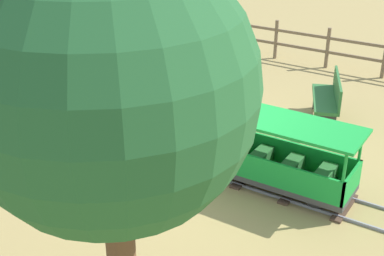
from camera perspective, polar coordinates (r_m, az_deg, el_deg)
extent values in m
plane|color=#A38C51|center=(7.97, 0.57, -3.73)|extent=(60.00, 60.00, 0.00)
cube|color=gray|center=(7.73, 0.27, -4.55)|extent=(0.03, 6.40, 0.04)
cube|color=gray|center=(8.09, 2.13, -3.09)|extent=(0.03, 6.40, 0.04)
cube|color=#4C3828|center=(7.20, 16.00, -8.18)|extent=(0.73, 0.14, 0.03)
cube|color=#4C3828|center=(7.38, 10.74, -6.69)|extent=(0.73, 0.14, 0.03)
cube|color=#4C3828|center=(7.62, 5.81, -5.23)|extent=(0.73, 0.14, 0.03)
cube|color=#4C3828|center=(7.91, 1.22, -3.84)|extent=(0.73, 0.14, 0.03)
cube|color=#4C3828|center=(8.26, -2.99, -2.53)|extent=(0.73, 0.14, 0.03)
cube|color=#4C3828|center=(8.65, -6.84, -1.31)|extent=(0.73, 0.14, 0.03)
cube|color=#4C3828|center=(9.08, -10.33, -0.21)|extent=(0.73, 0.14, 0.03)
cube|color=#4C3828|center=(9.54, -13.50, 0.80)|extent=(0.73, 0.14, 0.03)
cube|color=maroon|center=(8.49, -6.26, -0.34)|extent=(0.61, 1.40, 0.10)
cylinder|color=maroon|center=(8.46, -7.44, 2.11)|extent=(0.44, 0.85, 0.44)
cylinder|color=#B7932D|center=(8.72, -9.60, 2.70)|extent=(0.37, 0.02, 0.37)
cylinder|color=maroon|center=(8.52, -9.12, 4.67)|extent=(0.12, 0.12, 0.25)
sphere|color=#B7932D|center=(8.33, -7.28, 3.74)|extent=(0.16, 0.16, 0.16)
cube|color=maroon|center=(8.09, -3.73, 0.93)|extent=(0.61, 0.45, 0.55)
cube|color=black|center=(7.97, -3.79, 2.86)|extent=(0.69, 0.53, 0.04)
sphere|color=#F2EAB2|center=(8.65, -9.87, 4.32)|extent=(0.10, 0.10, 0.10)
cylinder|color=#2D2D2D|center=(8.54, -9.12, -0.45)|extent=(0.05, 0.32, 0.32)
cylinder|color=#2D2D2D|center=(8.87, -7.06, 0.71)|extent=(0.05, 0.32, 0.32)
cylinder|color=#2D2D2D|center=(8.13, -5.39, -1.62)|extent=(0.05, 0.32, 0.32)
cylinder|color=#2D2D2D|center=(8.47, -3.38, -0.35)|extent=(0.05, 0.32, 0.32)
cube|color=#3F3F3F|center=(7.46, 7.15, -4.53)|extent=(0.69, 2.60, 0.08)
cube|color=green|center=(7.10, 6.09, -4.15)|extent=(0.04, 2.60, 0.35)
cube|color=green|center=(7.62, 8.31, -2.09)|extent=(0.04, 2.60, 0.35)
cube|color=green|center=(7.91, -1.10, -0.71)|extent=(0.69, 0.04, 0.35)
cube|color=green|center=(7.00, 16.73, -5.69)|extent=(0.69, 0.04, 0.35)
cylinder|color=green|center=(7.58, -2.24, -0.29)|extent=(0.04, 0.04, 0.75)
cylinder|color=green|center=(8.05, 0.31, 1.35)|extent=(0.04, 0.04, 0.75)
cylinder|color=green|center=(6.64, 15.89, -5.36)|extent=(0.04, 0.04, 0.75)
cylinder|color=green|center=(7.18, 17.45, -3.13)|extent=(0.04, 0.04, 0.75)
cube|color=green|center=(7.10, 7.50, 1.14)|extent=(0.79, 2.70, 0.04)
cube|color=#2D6B33|center=(7.10, 13.92, -5.32)|extent=(0.53, 0.20, 0.24)
cube|color=#2D6B33|center=(7.23, 10.50, -4.38)|extent=(0.53, 0.20, 0.24)
cube|color=#2D6B33|center=(7.39, 7.22, -3.46)|extent=(0.53, 0.20, 0.24)
cube|color=#2D6B33|center=(7.56, 4.09, -2.56)|extent=(0.53, 0.20, 0.24)
cube|color=#2D6B33|center=(7.77, 1.12, -1.71)|extent=(0.53, 0.20, 0.24)
cylinder|color=#262626|center=(7.66, 0.21, -3.63)|extent=(0.04, 0.24, 0.24)
cylinder|color=#262626|center=(8.03, 2.08, -2.19)|extent=(0.04, 0.24, 0.24)
cylinder|color=#262626|center=(7.00, 13.00, -7.46)|extent=(0.04, 0.24, 0.24)
cylinder|color=#262626|center=(7.40, 14.35, -5.66)|extent=(0.04, 0.24, 0.24)
cylinder|color=#282D47|center=(7.39, -9.94, -3.10)|extent=(0.12, 0.12, 0.80)
cylinder|color=#282D47|center=(7.51, -9.03, -2.55)|extent=(0.12, 0.12, 0.80)
cylinder|color=#333338|center=(7.16, -9.86, 1.94)|extent=(0.30, 0.30, 0.55)
sphere|color=#936B4C|center=(7.01, -10.10, 4.82)|extent=(0.22, 0.22, 0.22)
cylinder|color=black|center=(6.97, -10.18, 5.82)|extent=(0.20, 0.20, 0.06)
cube|color=#2D6B33|center=(9.38, 14.07, 3.00)|extent=(1.35, 0.87, 0.06)
cube|color=#2D6B33|center=(9.33, 15.30, 4.05)|extent=(1.22, 0.53, 0.40)
cube|color=#333333|center=(8.94, 14.10, 0.39)|extent=(0.20, 0.33, 0.42)
cube|color=#333333|center=(9.99, 13.80, 3.12)|extent=(0.20, 0.33, 0.42)
sphere|color=#235B2D|center=(3.51, -8.85, 4.31)|extent=(2.00, 2.00, 2.00)
cylinder|color=#756047|center=(12.16, 14.32, 8.30)|extent=(0.08, 0.08, 0.90)
cylinder|color=#756047|center=(12.58, 8.99, 9.35)|extent=(0.08, 0.08, 0.90)
cylinder|color=#756047|center=(13.10, 4.00, 10.24)|extent=(0.08, 0.08, 0.90)
cylinder|color=#756047|center=(13.72, -0.59, 11.00)|extent=(0.08, 0.08, 0.90)
cube|color=#756047|center=(12.10, 14.44, 9.32)|extent=(0.04, 7.40, 0.06)
cube|color=#756047|center=(12.19, 14.28, 7.90)|extent=(0.04, 7.40, 0.06)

